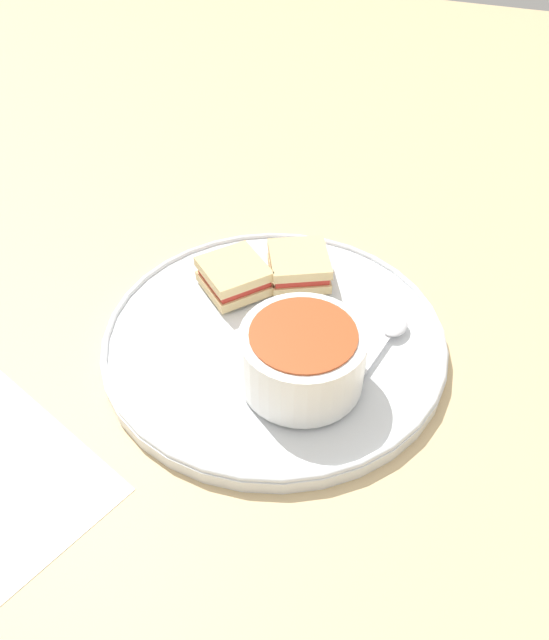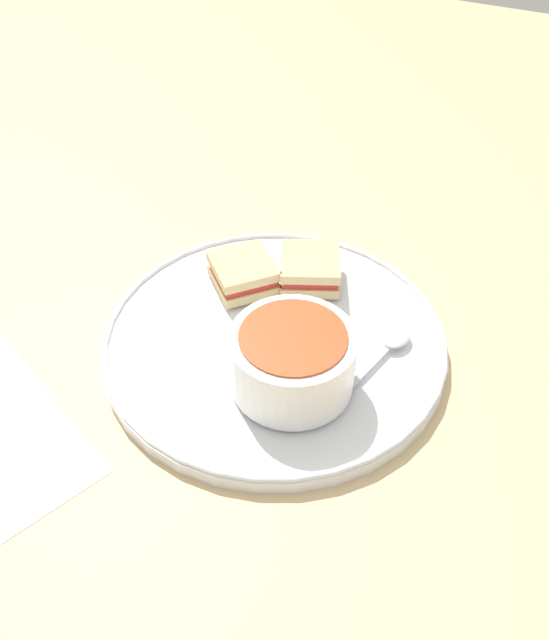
{
  "view_description": "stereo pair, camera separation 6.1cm",
  "coord_description": "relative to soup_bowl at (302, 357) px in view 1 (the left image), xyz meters",
  "views": [
    {
      "loc": [
        0.42,
        0.15,
        0.46
      ],
      "look_at": [
        0.0,
        0.0,
        0.03
      ],
      "focal_mm": 35.0,
      "sensor_mm": 36.0,
      "label": 1
    },
    {
      "loc": [
        0.39,
        0.21,
        0.46
      ],
      "look_at": [
        0.0,
        0.0,
        0.03
      ],
      "focal_mm": 35.0,
      "sensor_mm": 36.0,
      "label": 2
    }
  ],
  "objects": [
    {
      "name": "ground_plane",
      "position": [
        -0.05,
        -0.05,
        -0.05
      ],
      "size": [
        2.4,
        2.4,
        0.0
      ],
      "primitive_type": "plane",
      "color": "#D1B27F"
    },
    {
      "name": "plate",
      "position": [
        -0.05,
        -0.05,
        -0.04
      ],
      "size": [
        0.34,
        0.34,
        0.02
      ],
      "color": "white",
      "rests_on": "ground_plane"
    },
    {
      "name": "soup_bowl",
      "position": [
        0.0,
        0.0,
        0.0
      ],
      "size": [
        0.11,
        0.11,
        0.06
      ],
      "color": "white",
      "rests_on": "plate"
    },
    {
      "name": "spoon",
      "position": [
        -0.09,
        0.06,
        -0.03
      ],
      "size": [
        0.1,
        0.04,
        0.01
      ],
      "rotation": [
        0.0,
        0.0,
        9.22
      ],
      "color": "silver",
      "rests_on": "plate"
    },
    {
      "name": "sandwich_half_near",
      "position": [
        -0.14,
        -0.05,
        -0.02
      ],
      "size": [
        0.09,
        0.09,
        0.03
      ],
      "rotation": [
        0.0,
        0.0,
        3.6
      ],
      "color": "#DBBC7F",
      "rests_on": "plate"
    },
    {
      "name": "sandwich_half_far",
      "position": [
        -0.1,
        -0.11,
        -0.02
      ],
      "size": [
        0.09,
        0.09,
        0.03
      ],
      "rotation": [
        0.0,
        0.0,
        4.01
      ],
      "color": "#DBBC7F",
      "rests_on": "plate"
    }
  ]
}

